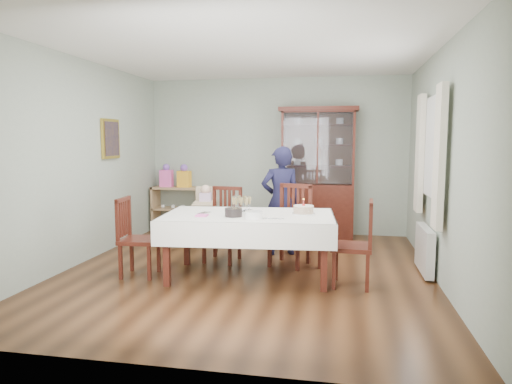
% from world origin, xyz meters
% --- Properties ---
extents(floor, '(5.00, 5.00, 0.00)m').
position_xyz_m(floor, '(0.00, 0.00, 0.00)').
color(floor, '#593319').
rests_on(floor, ground).
extents(room_shell, '(5.00, 5.00, 5.00)m').
position_xyz_m(room_shell, '(0.00, 0.53, 1.70)').
color(room_shell, '#9EAA99').
rests_on(room_shell, floor).
extents(dining_table, '(2.09, 1.31, 0.76)m').
position_xyz_m(dining_table, '(0.07, -0.24, 0.38)').
color(dining_table, '#4C1D13').
rests_on(dining_table, floor).
extents(china_cabinet, '(1.30, 0.48, 2.18)m').
position_xyz_m(china_cabinet, '(0.75, 2.26, 1.12)').
color(china_cabinet, '#4C1D13').
rests_on(china_cabinet, floor).
extents(sideboard, '(0.90, 0.38, 0.80)m').
position_xyz_m(sideboard, '(-1.75, 2.28, 0.40)').
color(sideboard, tan).
rests_on(sideboard, floor).
extents(picture_frame, '(0.04, 0.48, 0.58)m').
position_xyz_m(picture_frame, '(-2.22, 0.80, 1.65)').
color(picture_frame, gold).
rests_on(picture_frame, room_shell).
extents(window, '(0.04, 1.02, 1.22)m').
position_xyz_m(window, '(2.22, 0.30, 1.55)').
color(window, white).
rests_on(window, room_shell).
extents(curtain_left, '(0.07, 0.30, 1.55)m').
position_xyz_m(curtain_left, '(2.16, -0.32, 1.45)').
color(curtain_left, silver).
rests_on(curtain_left, room_shell).
extents(curtain_right, '(0.07, 0.30, 1.55)m').
position_xyz_m(curtain_right, '(2.16, 0.92, 1.45)').
color(curtain_right, silver).
rests_on(curtain_right, room_shell).
extents(radiator, '(0.10, 0.80, 0.55)m').
position_xyz_m(radiator, '(2.16, 0.30, 0.30)').
color(radiator, white).
rests_on(radiator, floor).
extents(chair_far_left, '(0.50, 0.50, 0.99)m').
position_xyz_m(chair_far_left, '(-0.42, 0.42, 0.30)').
color(chair_far_left, '#4C1D13').
rests_on(chair_far_left, floor).
extents(chair_far_right, '(0.58, 0.58, 1.05)m').
position_xyz_m(chair_far_right, '(0.50, 0.38, 0.31)').
color(chair_far_right, '#4C1D13').
rests_on(chair_far_right, floor).
extents(chair_end_left, '(0.46, 0.46, 0.95)m').
position_xyz_m(chair_end_left, '(-1.25, -0.43, 0.28)').
color(chair_end_left, '#4C1D13').
rests_on(chair_end_left, floor).
extents(chair_end_right, '(0.46, 0.46, 0.97)m').
position_xyz_m(chair_end_right, '(1.29, -0.37, 0.29)').
color(chair_end_right, '#4C1D13').
rests_on(chair_end_right, floor).
extents(woman, '(0.66, 0.54, 1.54)m').
position_xyz_m(woman, '(0.30, 0.92, 0.77)').
color(woman, black).
rests_on(woman, floor).
extents(high_chair, '(0.50, 0.50, 0.97)m').
position_xyz_m(high_chair, '(-0.83, 0.98, 0.38)').
color(high_chair, black).
rests_on(high_chair, floor).
extents(champagne_tray, '(0.32, 0.32, 0.19)m').
position_xyz_m(champagne_tray, '(-0.04, -0.12, 0.82)').
color(champagne_tray, silver).
rests_on(champagne_tray, dining_table).
extents(birthday_cake, '(0.28, 0.28, 0.19)m').
position_xyz_m(birthday_cake, '(0.71, -0.13, 0.81)').
color(birthday_cake, white).
rests_on(birthday_cake, dining_table).
extents(plate_stack_dark, '(0.21, 0.21, 0.10)m').
position_xyz_m(plate_stack_dark, '(-0.07, -0.43, 0.81)').
color(plate_stack_dark, black).
rests_on(plate_stack_dark, dining_table).
extents(plate_stack_white, '(0.26, 0.26, 0.09)m').
position_xyz_m(plate_stack_white, '(0.19, -0.55, 0.80)').
color(plate_stack_white, white).
rests_on(plate_stack_white, dining_table).
extents(napkin_stack, '(0.13, 0.13, 0.02)m').
position_xyz_m(napkin_stack, '(-0.43, -0.48, 0.77)').
color(napkin_stack, '#FB5CB9').
rests_on(napkin_stack, dining_table).
extents(cutlery, '(0.16, 0.19, 0.01)m').
position_xyz_m(cutlery, '(-0.50, -0.27, 0.77)').
color(cutlery, silver).
rests_on(cutlery, dining_table).
extents(cake_knife, '(0.26, 0.02, 0.01)m').
position_xyz_m(cake_knife, '(0.39, -0.51, 0.77)').
color(cake_knife, silver).
rests_on(cake_knife, dining_table).
extents(gift_bag_pink, '(0.22, 0.15, 0.41)m').
position_xyz_m(gift_bag_pink, '(-1.94, 2.26, 0.98)').
color(gift_bag_pink, '#FB5CB9').
rests_on(gift_bag_pink, sideboard).
extents(gift_bag_orange, '(0.23, 0.17, 0.41)m').
position_xyz_m(gift_bag_orange, '(-1.61, 2.26, 0.98)').
color(gift_bag_orange, yellow).
rests_on(gift_bag_orange, sideboard).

